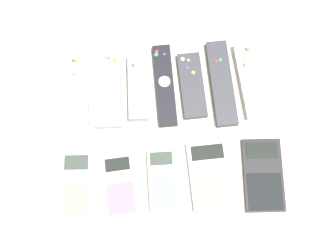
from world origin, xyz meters
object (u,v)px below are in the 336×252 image
object	(u,v)px
remote_1	(108,88)
calculator_2	(162,179)
remote_5	(222,83)
calculator_0	(76,186)
remote_6	(251,81)
calculator_1	(120,185)
calculator_3	(210,175)
remote_4	(192,86)
calculator_4	(263,175)
remote_0	(78,93)
remote_2	(138,88)
remote_3	(164,85)

from	to	relation	value
remote_1	calculator_2	distance (m)	0.24
remote_5	calculator_0	distance (m)	0.39
remote_6	calculator_1	distance (m)	0.38
calculator_3	calculator_0	bearing A→B (deg)	178.18
remote_1	remote_5	distance (m)	0.26
remote_5	remote_6	xyz separation A→B (m)	(0.07, 0.00, 0.00)
remote_4	calculator_4	world-z (taller)	remote_4
remote_6	calculator_0	xyz separation A→B (m)	(-0.40, -0.21, -0.00)
calculator_4	remote_0	bearing A→B (deg)	154.39
remote_6	remote_2	bearing A→B (deg)	175.80
calculator_0	calculator_1	world-z (taller)	calculator_1
remote_0	calculator_0	world-z (taller)	remote_0
remote_4	calculator_1	distance (m)	0.28
calculator_0	remote_0	bearing A→B (deg)	90.84
remote_6	calculator_2	bearing A→B (deg)	-139.63
remote_1	remote_3	xyz separation A→B (m)	(0.13, -0.00, -0.00)
remote_2	remote_5	size ratio (longest dim) A/B	0.76
calculator_1	calculator_3	size ratio (longest dim) A/B	0.89
remote_1	remote_3	size ratio (longest dim) A/B	0.97
calculator_3	remote_0	bearing A→B (deg)	141.55
remote_3	calculator_4	xyz separation A→B (m)	(0.20, -0.22, -0.00)
calculator_2	calculator_1	bearing A→B (deg)	-176.37
remote_1	remote_2	world-z (taller)	remote_2
remote_0	remote_6	xyz separation A→B (m)	(0.39, 0.00, -0.00)
calculator_3	remote_3	bearing A→B (deg)	109.83
remote_1	remote_5	bearing A→B (deg)	0.50
calculator_2	calculator_4	xyz separation A→B (m)	(0.22, -0.01, -0.00)
remote_5	calculator_4	distance (m)	0.23
remote_1	remote_6	distance (m)	0.32
remote_2	calculator_1	distance (m)	0.22
remote_3	remote_5	xyz separation A→B (m)	(0.13, -0.01, 0.00)
remote_4	remote_6	world-z (taller)	remote_6
remote_3	remote_5	bearing A→B (deg)	-3.47
remote_5	calculator_4	world-z (taller)	remote_5
remote_0	remote_5	size ratio (longest dim) A/B	0.88
calculator_0	remote_5	bearing A→B (deg)	35.03
remote_0	calculator_3	world-z (taller)	remote_0
remote_0	remote_1	xyz separation A→B (m)	(0.07, 0.01, -0.00)
remote_4	remote_6	distance (m)	0.13
remote_6	calculator_1	size ratio (longest dim) A/B	1.37
calculator_3	calculator_4	distance (m)	0.12
remote_0	remote_5	xyz separation A→B (m)	(0.33, -0.00, -0.00)
calculator_4	remote_6	bearing A→B (deg)	93.40
remote_3	calculator_0	distance (m)	0.30
remote_5	calculator_3	bearing A→B (deg)	-104.50
calculator_2	calculator_0	bearing A→B (deg)	-179.86
remote_6	calculator_3	bearing A→B (deg)	-122.29
remote_4	calculator_4	size ratio (longest dim) A/B	0.95
remote_0	remote_2	size ratio (longest dim) A/B	1.15
remote_5	calculator_2	bearing A→B (deg)	-127.38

